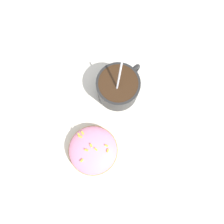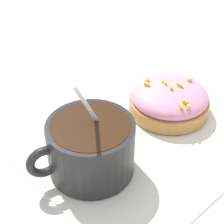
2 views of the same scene
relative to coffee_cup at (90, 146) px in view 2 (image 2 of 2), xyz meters
The scene contains 4 objects.
ground_plane 0.08m from the coffee_cup, behind, with size 3.00×3.00×0.00m, color silver.
paper_napkin 0.08m from the coffee_cup, behind, with size 0.28×0.28×0.00m.
coffee_cup is the anchor object (origin of this frame).
frosted_pastry 0.14m from the coffee_cup, behind, with size 0.10×0.10×0.04m.
Camera 2 is at (0.27, 0.22, 0.30)m, focal length 60.00 mm.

